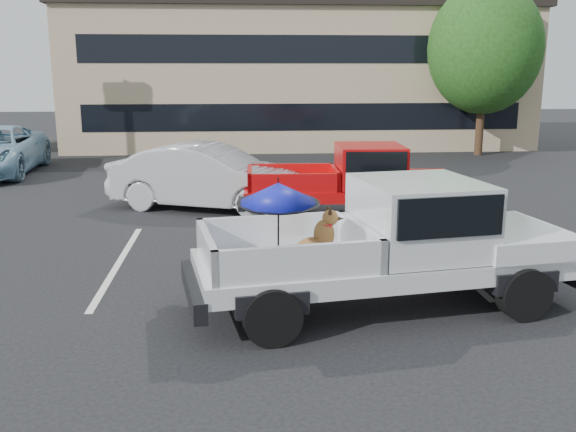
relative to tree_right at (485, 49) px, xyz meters
name	(u,v)px	position (x,y,z in m)	size (l,w,h in m)	color
ground	(293,296)	(-9.00, -16.00, -4.21)	(90.00, 90.00, 0.00)	black
stripe_left	(119,263)	(-12.00, -14.00, -4.21)	(0.12, 5.00, 0.01)	silver
stripe_right	(441,255)	(-6.00, -14.00, -4.21)	(0.12, 5.00, 0.01)	silver
motel_building	(296,74)	(-7.00, 4.99, -1.00)	(20.40, 8.40, 6.30)	tan
tree_right	(485,49)	(0.00, 0.00, 0.00)	(4.46, 4.46, 6.78)	#332114
tree_back	(369,49)	(-3.00, 8.00, 0.20)	(4.68, 4.68, 7.11)	#332114
silver_pickup	(403,237)	(-7.43, -16.52, -3.16)	(5.93, 2.83, 2.06)	black
red_pickup	(363,178)	(-6.87, -10.63, -3.28)	(5.23, 2.08, 1.70)	black
silver_sedan	(209,177)	(-10.54, -9.50, -3.40)	(1.71, 4.91, 1.62)	#AEB0B5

